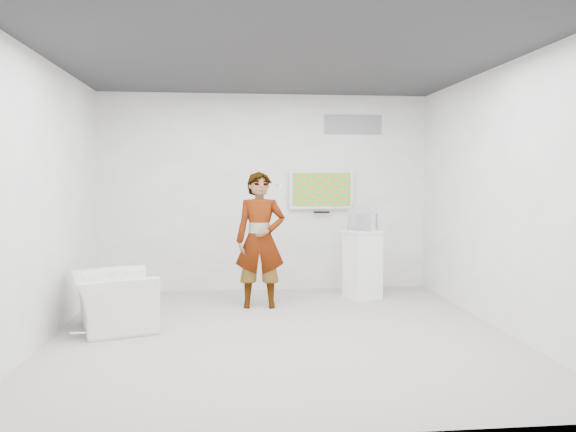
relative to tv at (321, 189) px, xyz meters
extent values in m
cube|color=#B9B2AA|center=(-0.85, -2.45, -1.55)|extent=(5.00, 5.00, 0.01)
cube|color=#2D2D2F|center=(-0.85, -2.45, 1.45)|extent=(5.00, 5.00, 0.01)
cube|color=white|center=(-0.85, 0.05, -0.05)|extent=(5.00, 0.01, 3.00)
cube|color=white|center=(-0.85, -4.95, -0.05)|extent=(5.00, 0.01, 3.00)
cube|color=white|center=(-3.35, -2.45, -0.05)|extent=(0.01, 5.00, 3.00)
cube|color=white|center=(1.65, -2.45, -0.05)|extent=(0.01, 5.00, 3.00)
cube|color=silver|center=(0.00, 0.00, 0.00)|extent=(1.00, 0.08, 0.60)
cube|color=gray|center=(0.50, 0.04, 1.00)|extent=(0.90, 0.02, 0.30)
imported|color=silver|center=(-1.00, -1.12, -0.65)|extent=(0.68, 0.47, 1.81)
imported|color=silver|center=(-2.73, -2.05, -1.23)|extent=(1.14, 1.22, 0.65)
cube|color=white|center=(0.49, -0.69, -1.06)|extent=(0.61, 0.61, 0.98)
cylinder|color=silver|center=(0.84, -0.12, -1.39)|extent=(0.24, 0.24, 0.31)
cube|color=white|center=(0.49, -0.69, -0.42)|extent=(0.44, 0.44, 0.31)
cube|color=white|center=(0.49, -0.69, -0.46)|extent=(0.13, 0.17, 0.23)
cube|color=white|center=(-0.75, -0.99, 0.08)|extent=(0.08, 0.14, 0.04)
camera|label=1|loc=(-1.40, -8.55, 0.18)|focal=35.00mm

